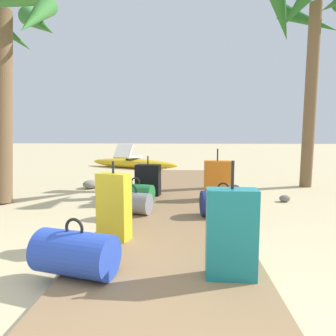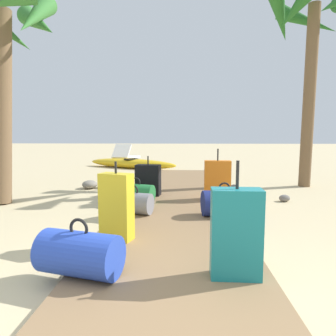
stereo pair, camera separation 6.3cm
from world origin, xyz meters
The scene contains 17 objects.
ground_plane centered at (0.00, 3.16, 0.00)m, with size 60.00×60.00×0.00m, color #CCB789.
boardwalk centered at (0.00, 3.95, 0.04)m, with size 1.64×7.90×0.08m, color olive.
duffel_bag_green centered at (-0.64, 3.62, 0.23)m, with size 0.64×0.44×0.40m.
suitcase_black centered at (-0.49, 4.15, 0.35)m, with size 0.46×0.29×0.70m.
duffel_bag_grey centered at (-0.57, 2.87, 0.23)m, with size 0.59×0.42×0.41m.
suitcase_yellow centered at (-0.58, 1.85, 0.43)m, with size 0.38×0.27×0.82m.
suitcase_teal centered at (0.52, 1.04, 0.43)m, with size 0.39×0.20×0.91m.
duffel_bag_blue centered at (-0.70, 1.01, 0.26)m, with size 0.70×0.50×0.46m.
duffel_bag_navy centered at (0.68, 2.82, 0.25)m, with size 0.62×0.41×0.46m.
suitcase_orange centered at (0.71, 3.85, 0.41)m, with size 0.44×0.20×0.85m.
palm_tree_far_right centered at (2.88, 5.66, 3.32)m, with size 1.99×2.00×4.23m.
lounge_chair centered at (-1.97, 10.09, 0.33)m, with size 0.85×1.62×0.79m.
kayak centered at (-1.60, 9.03, 0.16)m, with size 3.37×2.04×0.33m.
rock_left_near centered at (-1.87, 5.18, 0.09)m, with size 0.32×0.37×0.18m, color gray.
rock_left_far centered at (-1.36, 5.34, 0.15)m, with size 0.39×0.38×0.30m, color gray.
rock_right_mid centered at (1.21, 5.09, 0.06)m, with size 0.18×0.21×0.12m, color slate.
rock_right_far centered at (1.90, 4.07, 0.06)m, with size 0.19×0.15×0.12m, color slate.
Camera 1 is at (0.15, -1.24, 1.19)m, focal length 32.65 mm.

